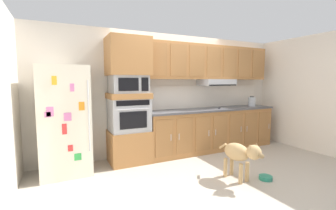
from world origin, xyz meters
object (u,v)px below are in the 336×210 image
Objects in this scene: built_in_oven at (129,115)px; screwdriver at (220,108)px; dog_food_bowl at (266,178)px; electric_kettle at (252,102)px; refrigerator at (65,120)px; dog at (240,154)px; microwave at (128,84)px.

built_in_oven reaches higher than screwdriver.
built_in_oven reaches higher than dog_food_bowl.
electric_kettle is 1.20× the size of dog_food_bowl.
refrigerator is at bearing 179.29° from screwdriver.
dog_food_bowl is (2.75, -1.63, -0.85)m from refrigerator.
dog_food_bowl is (-0.36, -1.59, -0.90)m from screwdriver.
built_in_oven is 0.84× the size of dog.
microwave reaches higher than electric_kettle.
screwdriver is 1.00m from electric_kettle.
built_in_oven is 2.06m from dog.
screwdriver reaches higher than dog.
refrigerator is 2.82m from dog.
electric_kettle reaches higher than dog.
refrigerator reaches higher than electric_kettle.
dog is 0.57m from dog_food_bowl.
electric_kettle reaches higher than dog_food_bowl.
dog_food_bowl is (0.39, -0.15, -0.39)m from dog.
electric_kettle is at bearing 123.77° from dog.
screwdriver is (2.02, -0.11, -0.53)m from microwave.
screwdriver is (3.11, -0.04, 0.05)m from refrigerator.
microwave is (1.09, 0.07, 0.58)m from refrigerator.
refrigerator is 2.51× the size of built_in_oven.
refrigerator is 8.80× the size of dog_food_bowl.
screwdriver is 1.87m from dog_food_bowl.
dog is at bearing -50.69° from microwave.
screwdriver is at bearing -3.01° from microwave.
refrigerator is at bearing 149.31° from dog_food_bowl.
microwave reaches higher than dog_food_bowl.
dog is (-1.75, -1.50, -0.61)m from electric_kettle.
microwave is 0.77× the size of dog.
screwdriver is at bearing -0.71° from refrigerator.
refrigerator reaches higher than dog.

